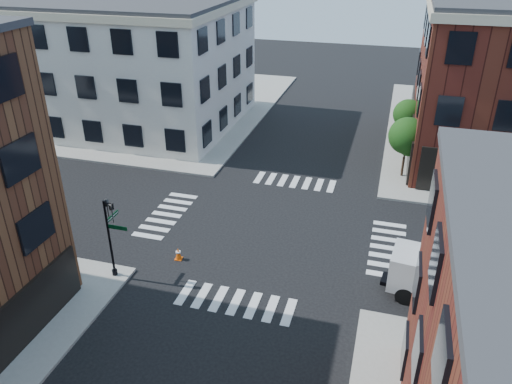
{
  "coord_description": "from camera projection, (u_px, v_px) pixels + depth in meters",
  "views": [
    {
      "loc": [
        6.32,
        -25.37,
        16.24
      ],
      "look_at": [
        -0.97,
        0.04,
        2.5
      ],
      "focal_mm": 35.0,
      "sensor_mm": 36.0,
      "label": 1
    }
  ],
  "objects": [
    {
      "name": "traffic_cone",
      "position": [
        178.0,
        254.0,
        27.82
      ],
      "size": [
        0.43,
        0.43,
        0.73
      ],
      "rotation": [
        0.0,
        0.0,
        0.1
      ],
      "color": "#F75A0B",
      "rests_on": "ground"
    },
    {
      "name": "sidewalk_nw",
      "position": [
        131.0,
        102.0,
        53.69
      ],
      "size": [
        30.0,
        30.0,
        0.15
      ],
      "primitive_type": "cube",
      "color": "gray",
      "rests_on": "ground"
    },
    {
      "name": "tree_near",
      "position": [
        408.0,
        138.0,
        35.87
      ],
      "size": [
        2.69,
        2.69,
        4.49
      ],
      "color": "black",
      "rests_on": "ground"
    },
    {
      "name": "building_nw",
      "position": [
        117.0,
        63.0,
        46.43
      ],
      "size": [
        22.0,
        16.0,
        11.0
      ],
      "primitive_type": "cube",
      "color": "silver",
      "rests_on": "ground"
    },
    {
      "name": "signal_pole",
      "position": [
        111.0,
        230.0,
        25.31
      ],
      "size": [
        1.29,
        1.24,
        4.6
      ],
      "color": "black",
      "rests_on": "ground"
    },
    {
      "name": "tree_far",
      "position": [
        408.0,
        116.0,
        41.12
      ],
      "size": [
        2.43,
        2.43,
        4.07
      ],
      "color": "black",
      "rests_on": "ground"
    },
    {
      "name": "box_truck",
      "position": [
        474.0,
        277.0,
        23.64
      ],
      "size": [
        7.66,
        3.09,
        3.39
      ],
      "rotation": [
        0.0,
        0.0,
        -0.12
      ],
      "color": "white",
      "rests_on": "ground"
    },
    {
      "name": "ground",
      "position": [
        271.0,
        230.0,
        30.67
      ],
      "size": [
        120.0,
        120.0,
        0.0
      ],
      "primitive_type": "plane",
      "color": "black",
      "rests_on": "ground"
    }
  ]
}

